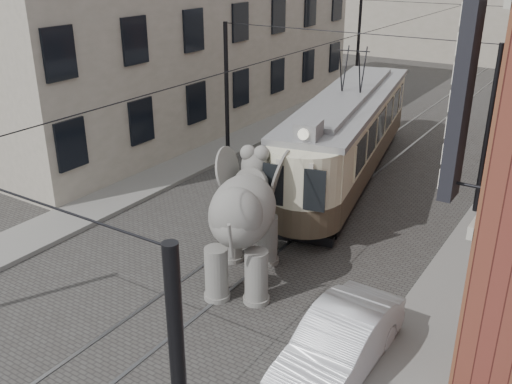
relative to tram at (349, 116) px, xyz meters
The scene contains 9 objects.
ground 7.43m from the tram, 87.93° to the right, with size 120.00×120.00×0.00m, color #3D3B38.
tram_rails 7.43m from the tram, 87.93° to the right, with size 1.54×80.00×0.02m, color slate, non-canonical shape.
sidewalk_right 9.69m from the tram, 48.05° to the right, with size 2.00×60.00×0.15m, color slate.
sidewalk_left 9.69m from the tram, 131.93° to the right, with size 2.00×60.00×0.15m, color slate.
stucco_building 11.43m from the tram, 164.19° to the left, with size 7.00×24.00×10.00m, color gray.
catenary 2.00m from the tram, 88.49° to the right, with size 11.00×30.20×6.00m, color black, non-canonical shape.
tram is the anchor object (origin of this frame).
elephant 9.14m from the tram, 84.02° to the right, with size 3.03×5.49×3.36m, color slate, non-canonical shape.
parked_car 12.30m from the tram, 66.27° to the right, with size 1.52×4.32×1.42m, color #BBBCC1.
Camera 1 is at (8.70, -13.82, 8.72)m, focal length 40.23 mm.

